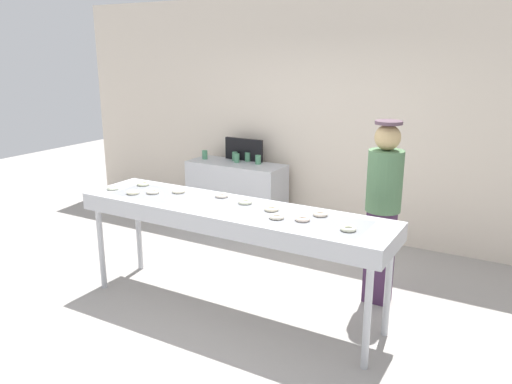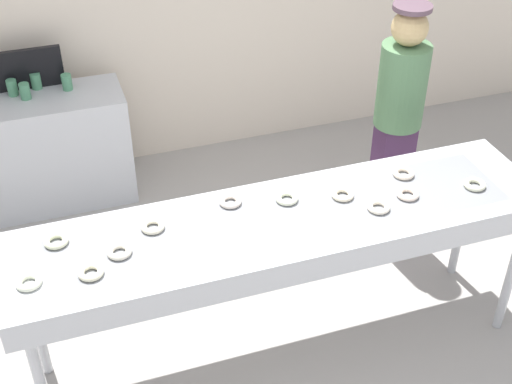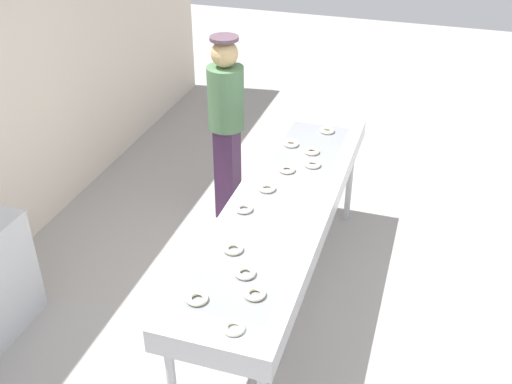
{
  "view_description": "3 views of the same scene",
  "coord_description": "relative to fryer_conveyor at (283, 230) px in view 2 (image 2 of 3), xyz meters",
  "views": [
    {
      "loc": [
        2.29,
        -3.54,
        2.3
      ],
      "look_at": [
        0.17,
        0.15,
        1.11
      ],
      "focal_mm": 35.58,
      "sensor_mm": 36.0,
      "label": 1
    },
    {
      "loc": [
        -1.06,
        -2.7,
        3.25
      ],
      "look_at": [
        -0.06,
        0.27,
        0.99
      ],
      "focal_mm": 49.34,
      "sensor_mm": 36.0,
      "label": 2
    },
    {
      "loc": [
        -3.43,
        -0.9,
        3.24
      ],
      "look_at": [
        -0.11,
        0.16,
        1.07
      ],
      "focal_mm": 42.69,
      "sensor_mm": 36.0,
      "label": 3
    }
  ],
  "objects": [
    {
      "name": "sugar_donut_10",
      "position": [
        -1.02,
        -0.12,
        0.1
      ],
      "size": [
        0.15,
        0.15,
        0.03
      ],
      "primitive_type": "torus",
      "rotation": [
        0.0,
        0.0,
        2.87
      ],
      "color": "#FAF4CC",
      "rests_on": "fryer_conveyor"
    },
    {
      "name": "sugar_donut_3",
      "position": [
        0.5,
        -0.09,
        0.1
      ],
      "size": [
        0.17,
        0.17,
        0.03
      ],
      "primitive_type": "torus",
      "rotation": [
        0.0,
        0.0,
        2.09
      ],
      "color": "white",
      "rests_on": "fryer_conveyor"
    },
    {
      "name": "sugar_donut_11",
      "position": [
        -0.67,
        0.13,
        0.1
      ],
      "size": [
        0.16,
        0.16,
        0.03
      ],
      "primitive_type": "torus",
      "rotation": [
        0.0,
        0.0,
        1.91
      ],
      "color": "#F8EECE",
      "rests_on": "fryer_conveyor"
    },
    {
      "name": "paper_cup_3",
      "position": [
        -1.19,
        2.02,
        0.02
      ],
      "size": [
        0.07,
        0.07,
        0.12
      ],
      "primitive_type": "cylinder",
      "color": "#4C8C66",
      "rests_on": "prep_counter"
    },
    {
      "name": "sugar_donut_7",
      "position": [
        -1.15,
        0.17,
        0.1
      ],
      "size": [
        0.13,
        0.13,
        0.03
      ],
      "primitive_type": "torus",
      "rotation": [
        0.0,
        0.0,
        0.06
      ],
      "color": "#EEF1C4",
      "rests_on": "fryer_conveyor"
    },
    {
      "name": "sugar_donut_5",
      "position": [
        0.07,
        0.14,
        0.1
      ],
      "size": [
        0.17,
        0.17,
        0.03
      ],
      "primitive_type": "torus",
      "rotation": [
        0.0,
        0.0,
        2.29
      ],
      "color": "white",
      "rests_on": "fryer_conveyor"
    },
    {
      "name": "sugar_donut_4",
      "position": [
        -0.86,
        -0.01,
        0.1
      ],
      "size": [
        0.14,
        0.14,
        0.03
      ],
      "primitive_type": "torus",
      "rotation": [
        0.0,
        0.0,
        1.77
      ],
      "color": "white",
      "rests_on": "fryer_conveyor"
    },
    {
      "name": "fryer_conveyor",
      "position": [
        0.0,
        0.0,
        0.0
      ],
      "size": [
        2.89,
        0.69,
        0.99
      ],
      "color": "#B7BABF",
      "rests_on": "ground"
    },
    {
      "name": "sugar_donut_6",
      "position": [
        0.37,
        0.07,
        0.1
      ],
      "size": [
        0.16,
        0.16,
        0.03
      ],
      "primitive_type": "torus",
      "rotation": [
        0.0,
        0.0,
        0.42
      ],
      "color": "#FDEECB",
      "rests_on": "fryer_conveyor"
    },
    {
      "name": "paper_cup_4",
      "position": [
        -1.11,
        2.15,
        0.02
      ],
      "size": [
        0.07,
        0.07,
        0.12
      ],
      "primitive_type": "cylinder",
      "color": "#4C8C66",
      "rests_on": "prep_counter"
    },
    {
      "name": "paper_cup_1",
      "position": [
        -0.9,
        2.07,
        0.02
      ],
      "size": [
        0.07,
        0.07,
        0.12
      ],
      "primitive_type": "cylinder",
      "color": "#4C8C66",
      "rests_on": "prep_counter"
    },
    {
      "name": "ground_plane",
      "position": [
        0.0,
        0.0,
        -0.91
      ],
      "size": [
        16.0,
        16.0,
        0.0
      ],
      "primitive_type": "plane",
      "color": "#9E9993"
    },
    {
      "name": "menu_display",
      "position": [
        -1.18,
        2.18,
        0.11
      ],
      "size": [
        0.57,
        0.04,
        0.3
      ],
      "primitive_type": "cube",
      "color": "black",
      "rests_on": "prep_counter"
    },
    {
      "name": "sugar_donut_0",
      "position": [
        1.1,
        -0.07,
        0.1
      ],
      "size": [
        0.17,
        0.17,
        0.03
      ],
      "primitive_type": "torus",
      "rotation": [
        0.0,
        0.0,
        0.64
      ],
      "color": "#EAEBC8",
      "rests_on": "fryer_conveyor"
    },
    {
      "name": "sugar_donut_1",
      "position": [
        0.78,
        0.15,
        0.1
      ],
      "size": [
        0.17,
        0.17,
        0.03
      ],
      "primitive_type": "torus",
      "rotation": [
        0.0,
        0.0,
        2.41
      ],
      "color": "#F6E3CA",
      "rests_on": "fryer_conveyor"
    },
    {
      "name": "worker_baker",
      "position": [
        1.11,
        0.82,
        0.06
      ],
      "size": [
        0.32,
        0.32,
        1.71
      ],
      "rotation": [
        0.0,
        0.0,
        3.36
      ],
      "color": "#3F2343",
      "rests_on": "ground"
    },
    {
      "name": "sugar_donut_8",
      "position": [
        0.71,
        -0.04,
        0.1
      ],
      "size": [
        0.17,
        0.17,
        0.03
      ],
      "primitive_type": "torus",
      "rotation": [
        0.0,
        0.0,
        0.59
      ],
      "color": "#FDE4CE",
      "rests_on": "fryer_conveyor"
    },
    {
      "name": "prep_counter",
      "position": [
        -1.18,
        1.98,
        -0.47
      ],
      "size": [
        1.31,
        0.5,
        0.87
      ],
      "primitive_type": "cube",
      "color": "#B7BABF",
      "rests_on": "ground"
    },
    {
      "name": "paper_cup_2",
      "position": [
        -1.28,
        2.1,
        0.02
      ],
      "size": [
        0.07,
        0.07,
        0.12
      ],
      "primitive_type": "cylinder",
      "color": "#4C8C66",
      "rests_on": "prep_counter"
    },
    {
      "name": "sugar_donut_9",
      "position": [
        -0.23,
        0.21,
        0.1
      ],
      "size": [
        0.17,
        0.17,
        0.03
      ],
      "primitive_type": "torus",
      "rotation": [
        0.0,
        0.0,
        2.15
      ],
      "color": "white",
      "rests_on": "fryer_conveyor"
    },
    {
      "name": "sugar_donut_2",
      "position": [
        -1.3,
        -0.1,
        0.1
      ],
      "size": [
        0.16,
        0.16,
        0.03
      ],
      "primitive_type": "torus",
      "rotation": [
        0.0,
        0.0,
        2.72
      ],
      "color": "white",
      "rests_on": "fryer_conveyor"
    }
  ]
}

